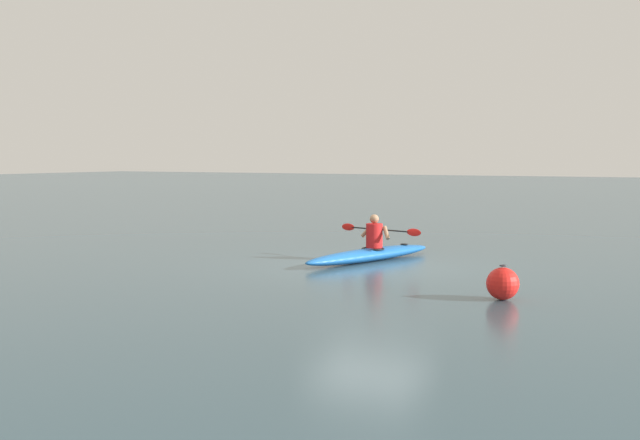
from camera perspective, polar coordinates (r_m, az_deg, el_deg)
name	(u,v)px	position (r m, az deg, el deg)	size (l,w,h in m)	color
ground_plane	(370,268)	(17.38, 3.59, -3.43)	(160.00, 160.00, 0.00)	#334C56
kayak	(370,255)	(18.45, 3.62, -2.48)	(1.68, 4.26, 0.30)	#1959A5
kayaker	(375,234)	(18.51, 3.94, -0.98)	(2.30, 0.72, 0.78)	red
mooring_buoy_red_near	(503,284)	(13.82, 12.95, -4.46)	(0.55, 0.55, 0.60)	red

